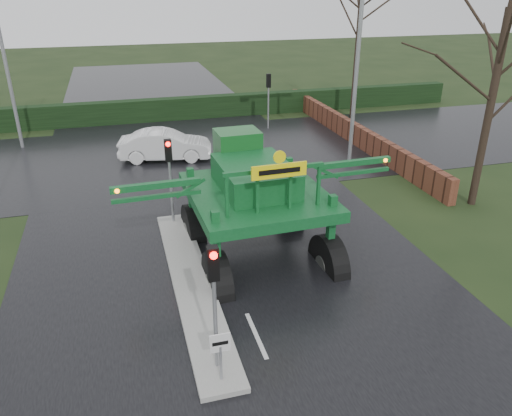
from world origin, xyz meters
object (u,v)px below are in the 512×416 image
object	(u,v)px
street_light_left_far	(7,40)
crop_sprayer	(213,208)
traffic_signal_far	(268,89)
traffic_signal_mid	(169,163)
street_light_right	(353,47)
traffic_signal_near	(214,283)
white_sedan	(166,160)
keep_left_sign	(220,349)

from	to	relation	value
street_light_left_far	crop_sprayer	distance (m)	18.93
traffic_signal_far	street_light_left_far	xyz separation A→B (m)	(-14.69, -0.01, 3.40)
traffic_signal_mid	street_light_left_far	world-z (taller)	street_light_left_far
traffic_signal_mid	traffic_signal_far	world-z (taller)	same
street_light_right	traffic_signal_near	bearing A→B (deg)	-126.13
street_light_left_far	white_sedan	xyz separation A→B (m)	(7.52, -4.46, -5.99)
traffic_signal_far	white_sedan	world-z (taller)	traffic_signal_far
traffic_signal_far	street_light_right	distance (m)	8.86
street_light_right	crop_sprayer	size ratio (longest dim) A/B	1.02
traffic_signal_far	street_light_left_far	bearing A→B (deg)	0.03
traffic_signal_near	traffic_signal_far	xyz separation A→B (m)	(7.80, 21.02, 0.00)
traffic_signal_near	traffic_signal_mid	bearing A→B (deg)	90.00
street_light_left_far	crop_sprayer	bearing A→B (deg)	-65.62
traffic_signal_far	traffic_signal_near	bearing A→B (deg)	69.64
street_light_right	traffic_signal_mid	bearing A→B (deg)	-154.60
traffic_signal_near	street_light_left_far	bearing A→B (deg)	108.17
street_light_left_far	crop_sprayer	size ratio (longest dim) A/B	1.02
street_light_right	keep_left_sign	bearing A→B (deg)	-125.12
white_sedan	street_light_right	bearing A→B (deg)	-100.97
traffic_signal_near	street_light_right	distance (m)	16.46
traffic_signal_mid	street_light_left_far	distance (m)	14.68
traffic_signal_near	street_light_left_far	size ratio (longest dim) A/B	0.35
traffic_signal_far	crop_sprayer	distance (m)	18.36
traffic_signal_near	street_light_left_far	world-z (taller)	street_light_left_far
street_light_left_far	white_sedan	size ratio (longest dim) A/B	2.05
keep_left_sign	traffic_signal_far	world-z (taller)	traffic_signal_far
crop_sprayer	traffic_signal_mid	bearing A→B (deg)	98.10
traffic_signal_mid	traffic_signal_far	xyz separation A→B (m)	(7.80, 12.52, 0.00)
traffic_signal_mid	traffic_signal_far	size ratio (longest dim) A/B	1.00
traffic_signal_near	street_light_right	size ratio (longest dim) A/B	0.35
traffic_signal_near	white_sedan	xyz separation A→B (m)	(0.63, 16.55, -2.59)
white_sedan	street_light_left_far	bearing A→B (deg)	70.15
traffic_signal_far	street_light_left_far	distance (m)	15.08
white_sedan	traffic_signal_near	bearing A→B (deg)	-171.37
crop_sprayer	traffic_signal_near	bearing A→B (deg)	-103.04
crop_sprayer	white_sedan	bearing A→B (deg)	88.77
traffic_signal_mid	crop_sprayer	size ratio (longest dim) A/B	0.36
street_light_right	street_light_left_far	bearing A→B (deg)	153.98
traffic_signal_far	street_light_right	size ratio (longest dim) A/B	0.35
street_light_left_far	crop_sprayer	world-z (taller)	street_light_left_far
street_light_right	white_sedan	world-z (taller)	street_light_right
traffic_signal_mid	crop_sprayer	bearing A→B (deg)	-79.93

